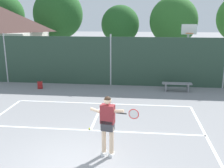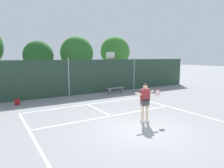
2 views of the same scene
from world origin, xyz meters
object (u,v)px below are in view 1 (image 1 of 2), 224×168
object	(u,v)px
courtside_bench	(177,85)
tennis_player	(108,121)
basketball_hoop	(188,45)
backpack_red	(40,85)
tennis_ball	(90,129)

from	to	relation	value
courtside_bench	tennis_player	bearing A→B (deg)	-112.01
basketball_hoop	backpack_red	distance (m)	9.13
tennis_player	backpack_red	distance (m)	8.49
basketball_hoop	courtside_bench	xyz separation A→B (m)	(-0.81, -2.24, -1.95)
backpack_red	courtside_bench	bearing A→B (deg)	1.94
tennis_player	tennis_ball	distance (m)	2.25
tennis_ball	backpack_red	world-z (taller)	backpack_red
basketball_hoop	tennis_ball	size ratio (longest dim) A/B	53.79
tennis_ball	courtside_bench	world-z (taller)	courtside_bench
courtside_bench	basketball_hoop	bearing A→B (deg)	70.03
basketball_hoop	courtside_bench	world-z (taller)	basketball_hoop
tennis_player	tennis_ball	xyz separation A→B (m)	(-0.91, 1.75, -1.08)
tennis_player	tennis_ball	bearing A→B (deg)	117.45
tennis_player	backpack_red	bearing A→B (deg)	124.59
backpack_red	courtside_bench	world-z (taller)	courtside_bench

